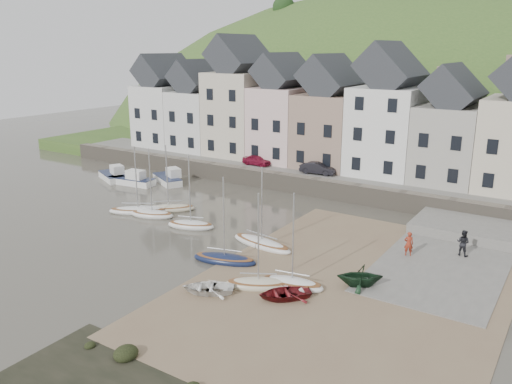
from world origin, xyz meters
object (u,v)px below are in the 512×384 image
Objects in this scene: rowboat_green at (360,276)px; car_left at (256,160)px; person_red at (409,244)px; rowboat_red at (285,293)px; person_dark at (463,243)px; rowboat_white at (208,287)px; car_right at (318,168)px; sailboat_0 at (138,211)px.

rowboat_green is 0.84× the size of car_left.
rowboat_green is 6.52m from person_red.
rowboat_red is 14.46m from person_dark.
rowboat_red is 1.67× the size of person_dark.
person_dark is (11.62, 14.29, 0.68)m from rowboat_white.
car_left is at bearing 84.09° from car_right.
person_dark reaches higher than rowboat_green.
car_left is at bearing -164.23° from rowboat_green.
rowboat_white is 1.67× the size of person_dark.
car_left reaches higher than person_dark.
rowboat_green is 23.15m from car_right.
car_right is at bearing 157.50° from rowboat_red.
rowboat_white is 1.00× the size of rowboat_red.
person_dark is 26.77m from car_left.
car_left is 0.88× the size of car_right.
person_dark is at bearing -172.00° from person_red.
car_left is (-12.83, 25.14, 1.78)m from rowboat_white.
rowboat_white is at bearing -82.50° from rowboat_green.
car_right reaches higher than rowboat_white.
rowboat_green reaches higher than rowboat_white.
car_right is (-9.42, 23.26, 1.83)m from rowboat_red.
rowboat_white is at bearing 62.50° from person_dark.
rowboat_white is at bearing -151.43° from car_left.
person_red reaches higher than rowboat_red.
person_dark is 0.50× the size of car_right.
person_dark is 0.57× the size of car_left.
person_red is at bearing -139.55° from car_right.
person_red reaches higher than rowboat_white.
sailboat_0 is 2.00× the size of rowboat_white.
rowboat_white is 9.36m from rowboat_green.
rowboat_red is 28.90m from car_left.
rowboat_green is at bearing 96.37° from rowboat_red.
rowboat_green is at bearing -132.29° from car_left.
rowboat_white is at bearing -110.64° from rowboat_red.
car_right reaches higher than rowboat_green.
car_right reaches higher than car_left.
sailboat_0 is at bearing 143.13° from car_right.
car_left is (-21.23, 12.96, 1.16)m from person_red.
rowboat_green is 0.74× the size of car_right.
sailboat_0 is at bearing -17.24° from person_red.
car_left reaches higher than person_red.
sailboat_0 reaches higher than car_right.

